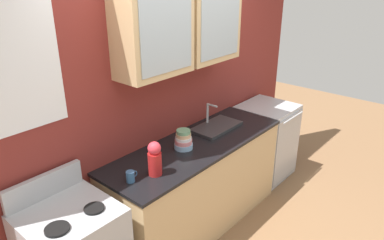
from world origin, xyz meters
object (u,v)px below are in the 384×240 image
object	(u,v)px
cup_near_sink	(131,176)
dishwasher	(265,141)
bowl_stack	(183,140)
sink_faucet	(216,126)
vase	(155,159)

from	to	relation	value
cup_near_sink	dishwasher	bearing A→B (deg)	0.72
bowl_stack	dishwasher	distance (m)	1.56
sink_faucet	cup_near_sink	world-z (taller)	sink_faucet
cup_near_sink	dishwasher	world-z (taller)	cup_near_sink
sink_faucet	bowl_stack	world-z (taller)	sink_faucet
sink_faucet	dishwasher	size ratio (longest dim) A/B	0.58
sink_faucet	dishwasher	xyz separation A→B (m)	(0.91, -0.08, -0.48)
bowl_stack	sink_faucet	bearing A→B (deg)	4.93
vase	dishwasher	size ratio (longest dim) A/B	0.31
vase	cup_near_sink	xyz separation A→B (m)	(-0.20, 0.07, -0.10)
bowl_stack	vase	distance (m)	0.50
sink_faucet	dishwasher	distance (m)	1.03
sink_faucet	dishwasher	world-z (taller)	sink_faucet
sink_faucet	bowl_stack	bearing A→B (deg)	-175.07
sink_faucet	cup_near_sink	bearing A→B (deg)	-174.85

